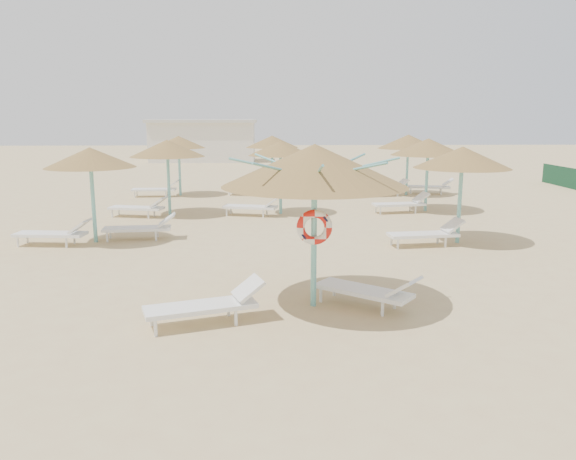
{
  "coord_description": "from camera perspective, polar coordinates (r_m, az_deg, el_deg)",
  "views": [
    {
      "loc": [
        -0.9,
        -9.94,
        3.49
      ],
      "look_at": [
        -0.52,
        0.84,
        1.3
      ],
      "focal_mm": 35.0,
      "sensor_mm": 36.0,
      "label": 1
    }
  ],
  "objects": [
    {
      "name": "ground",
      "position": [
        10.57,
        3.01,
        -7.81
      ],
      "size": [
        120.0,
        120.0,
        0.0
      ],
      "primitive_type": "plane",
      "color": "tan",
      "rests_on": "ground"
    },
    {
      "name": "lounger_main_a",
      "position": [
        9.73,
        -8.08,
        -7.46
      ],
      "size": [
        2.11,
        1.22,
        0.74
      ],
      "rotation": [
        0.0,
        0.0,
        0.33
      ],
      "color": "white",
      "rests_on": "ground"
    },
    {
      "name": "lounger_main_b",
      "position": [
        10.5,
        8.27,
        -6.08
      ],
      "size": [
        1.91,
        1.69,
        0.72
      ],
      "rotation": [
        0.0,
        0.0,
        -0.67
      ],
      "color": "white",
      "rests_on": "ground"
    },
    {
      "name": "palapa_field",
      "position": [
        20.92,
        1.28,
        8.19
      ],
      "size": [
        15.44,
        12.77,
        2.7
      ],
      "color": "#6CBBBA",
      "rests_on": "ground"
    },
    {
      "name": "service_hut",
      "position": [
        45.26,
        -8.6,
        9.0
      ],
      "size": [
        8.4,
        4.4,
        3.25
      ],
      "color": "silver",
      "rests_on": "ground"
    },
    {
      "name": "main_palapa",
      "position": [
        10.09,
        2.72,
        6.52
      ],
      "size": [
        3.36,
        3.36,
        3.01
      ],
      "color": "#6CBBBA",
      "rests_on": "ground"
    }
  ]
}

